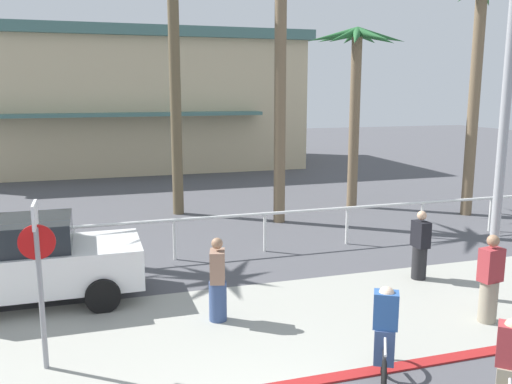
{
  "coord_description": "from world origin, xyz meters",
  "views": [
    {
      "loc": [
        -1.87,
        -4.38,
        4.14
      ],
      "look_at": [
        1.33,
        6.0,
        2.08
      ],
      "focal_mm": 38.02,
      "sensor_mm": 36.0,
      "label": 1
    }
  ],
  "objects_px": {
    "palm_tree_5": "(281,8)",
    "pedestrian_1": "(490,283)",
    "pedestrian_0": "(218,284)",
    "pedestrian_2": "(420,248)",
    "palm_tree_7": "(479,37)",
    "cyclist_yellow_0": "(509,380)",
    "cyclist_black_1": "(384,341)",
    "car_white_1": "(22,261)",
    "stop_sign_bike_lane": "(38,262)",
    "palm_tree_6": "(356,66)"
  },
  "relations": [
    {
      "from": "palm_tree_7",
      "to": "pedestrian_1",
      "type": "xyz_separation_m",
      "value": [
        -5.32,
        -7.35,
        -5.01
      ]
    },
    {
      "from": "palm_tree_6",
      "to": "pedestrian_2",
      "type": "bearing_deg",
      "value": -105.96
    },
    {
      "from": "pedestrian_1",
      "to": "pedestrian_2",
      "type": "relative_size",
      "value": 1.05
    },
    {
      "from": "palm_tree_5",
      "to": "cyclist_yellow_0",
      "type": "height_order",
      "value": "palm_tree_5"
    },
    {
      "from": "palm_tree_6",
      "to": "cyclist_black_1",
      "type": "bearing_deg",
      "value": -114.96
    },
    {
      "from": "palm_tree_6",
      "to": "cyclist_black_1",
      "type": "distance_m",
      "value": 12.85
    },
    {
      "from": "palm_tree_6",
      "to": "car_white_1",
      "type": "relative_size",
      "value": 1.42
    },
    {
      "from": "palm_tree_7",
      "to": "pedestrian_2",
      "type": "bearing_deg",
      "value": -135.94
    },
    {
      "from": "cyclist_yellow_0",
      "to": "palm_tree_5",
      "type": "bearing_deg",
      "value": 84.93
    },
    {
      "from": "cyclist_yellow_0",
      "to": "pedestrian_0",
      "type": "bearing_deg",
      "value": 121.79
    },
    {
      "from": "pedestrian_2",
      "to": "cyclist_black_1",
      "type": "bearing_deg",
      "value": -129.46
    },
    {
      "from": "car_white_1",
      "to": "cyclist_yellow_0",
      "type": "xyz_separation_m",
      "value": [
        6.06,
        -6.14,
        -0.18
      ]
    },
    {
      "from": "car_white_1",
      "to": "cyclist_yellow_0",
      "type": "bearing_deg",
      "value": -45.4
    },
    {
      "from": "pedestrian_2",
      "to": "palm_tree_6",
      "type": "bearing_deg",
      "value": 74.04
    },
    {
      "from": "pedestrian_1",
      "to": "pedestrian_2",
      "type": "bearing_deg",
      "value": 86.82
    },
    {
      "from": "palm_tree_6",
      "to": "cyclist_black_1",
      "type": "xyz_separation_m",
      "value": [
        -5.12,
        -11.0,
        -4.22
      ]
    },
    {
      "from": "palm_tree_6",
      "to": "palm_tree_7",
      "type": "xyz_separation_m",
      "value": [
        3.09,
        -2.31,
        0.85
      ]
    },
    {
      "from": "cyclist_black_1",
      "to": "pedestrian_0",
      "type": "relative_size",
      "value": 1.03
    },
    {
      "from": "palm_tree_6",
      "to": "palm_tree_7",
      "type": "height_order",
      "value": "palm_tree_7"
    },
    {
      "from": "car_white_1",
      "to": "cyclist_black_1",
      "type": "relative_size",
      "value": 2.74
    },
    {
      "from": "pedestrian_1",
      "to": "car_white_1",
      "type": "bearing_deg",
      "value": 157.01
    },
    {
      "from": "cyclist_black_1",
      "to": "pedestrian_0",
      "type": "xyz_separation_m",
      "value": [
        -1.72,
        2.84,
        0.02
      ]
    },
    {
      "from": "stop_sign_bike_lane",
      "to": "pedestrian_0",
      "type": "xyz_separation_m",
      "value": [
        2.87,
        0.91,
        -0.96
      ]
    },
    {
      "from": "pedestrian_2",
      "to": "pedestrian_0",
      "type": "bearing_deg",
      "value": -170.0
    },
    {
      "from": "palm_tree_6",
      "to": "car_white_1",
      "type": "height_order",
      "value": "palm_tree_6"
    },
    {
      "from": "palm_tree_7",
      "to": "stop_sign_bike_lane",
      "type": "bearing_deg",
      "value": -152.13
    },
    {
      "from": "stop_sign_bike_lane",
      "to": "palm_tree_7",
      "type": "height_order",
      "value": "palm_tree_7"
    },
    {
      "from": "car_white_1",
      "to": "cyclist_yellow_0",
      "type": "relative_size",
      "value": 2.93
    },
    {
      "from": "car_white_1",
      "to": "stop_sign_bike_lane",
      "type": "bearing_deg",
      "value": -78.49
    },
    {
      "from": "palm_tree_7",
      "to": "cyclist_black_1",
      "type": "bearing_deg",
      "value": -133.37
    },
    {
      "from": "stop_sign_bike_lane",
      "to": "car_white_1",
      "type": "xyz_separation_m",
      "value": [
        -0.58,
        2.84,
        -0.81
      ]
    },
    {
      "from": "car_white_1",
      "to": "pedestrian_2",
      "type": "height_order",
      "value": "car_white_1"
    },
    {
      "from": "palm_tree_5",
      "to": "pedestrian_1",
      "type": "bearing_deg",
      "value": -82.92
    },
    {
      "from": "car_white_1",
      "to": "pedestrian_1",
      "type": "distance_m",
      "value": 8.76
    },
    {
      "from": "stop_sign_bike_lane",
      "to": "cyclist_black_1",
      "type": "height_order",
      "value": "stop_sign_bike_lane"
    },
    {
      "from": "palm_tree_5",
      "to": "cyclist_yellow_0",
      "type": "bearing_deg",
      "value": -95.07
    },
    {
      "from": "palm_tree_5",
      "to": "car_white_1",
      "type": "bearing_deg",
      "value": -145.24
    },
    {
      "from": "palm_tree_5",
      "to": "pedestrian_0",
      "type": "bearing_deg",
      "value": -117.8
    },
    {
      "from": "stop_sign_bike_lane",
      "to": "palm_tree_7",
      "type": "distance_m",
      "value": 15.05
    },
    {
      "from": "pedestrian_0",
      "to": "pedestrian_2",
      "type": "relative_size",
      "value": 1.01
    },
    {
      "from": "stop_sign_bike_lane",
      "to": "palm_tree_6",
      "type": "xyz_separation_m",
      "value": [
        9.71,
        9.08,
        3.24
      ]
    },
    {
      "from": "palm_tree_5",
      "to": "cyclist_yellow_0",
      "type": "relative_size",
      "value": 5.89
    },
    {
      "from": "palm_tree_6",
      "to": "cyclist_yellow_0",
      "type": "xyz_separation_m",
      "value": [
        -4.23,
        -12.38,
        -4.22
      ]
    },
    {
      "from": "stop_sign_bike_lane",
      "to": "palm_tree_5",
      "type": "xyz_separation_m",
      "value": [
        6.46,
        7.72,
        4.84
      ]
    },
    {
      "from": "stop_sign_bike_lane",
      "to": "palm_tree_5",
      "type": "bearing_deg",
      "value": 50.1
    },
    {
      "from": "pedestrian_1",
      "to": "pedestrian_2",
      "type": "height_order",
      "value": "pedestrian_1"
    },
    {
      "from": "palm_tree_5",
      "to": "pedestrian_1",
      "type": "relative_size",
      "value": 5.4
    },
    {
      "from": "palm_tree_5",
      "to": "pedestrian_0",
      "type": "xyz_separation_m",
      "value": [
        -3.59,
        -6.81,
        -5.8
      ]
    },
    {
      "from": "car_white_1",
      "to": "pedestrian_0",
      "type": "height_order",
      "value": "car_white_1"
    },
    {
      "from": "palm_tree_5",
      "to": "cyclist_black_1",
      "type": "distance_m",
      "value": 11.42
    }
  ]
}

